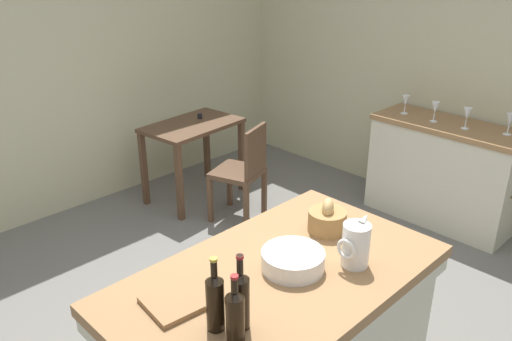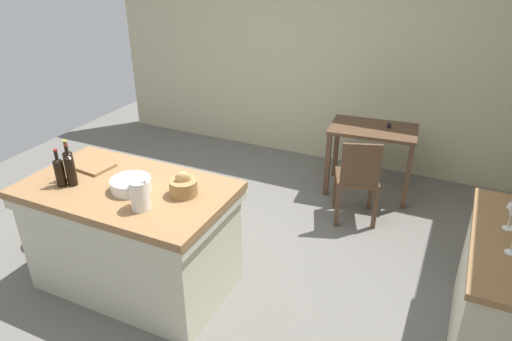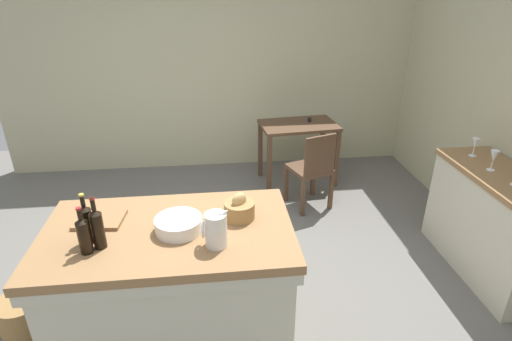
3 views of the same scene
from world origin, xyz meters
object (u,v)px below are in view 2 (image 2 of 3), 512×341
at_px(wine_bottle_amber, 69,164).
at_px(wooden_chair, 358,178).
at_px(writing_desk, 372,139).
at_px(wine_bottle_green, 59,171).
at_px(island_table, 132,233).
at_px(pitcher, 140,194).
at_px(wine_glass_middle, 512,213).
at_px(wash_bowl, 131,184).
at_px(wine_bottle_dark, 70,169).
at_px(wicker_hamper, 53,227).
at_px(cutting_board, 93,166).
at_px(side_cabinet, 500,299).
at_px(bread_basket, 183,186).

bearing_deg(wine_bottle_amber, wooden_chair, 44.27).
relative_size(writing_desk, wine_bottle_green, 3.23).
bearing_deg(wooden_chair, island_table, -129.04).
distance_m(pitcher, wine_glass_middle, 2.39).
bearing_deg(wash_bowl, wine_bottle_dark, -164.66).
height_order(island_table, wicker_hamper, island_table).
xyz_separation_m(cutting_board, wine_bottle_green, (0.00, -0.33, 0.11)).
xyz_separation_m(wash_bowl, wicker_hamper, (-1.16, 0.17, -0.80)).
height_order(side_cabinet, wine_bottle_green, wine_bottle_green).
bearing_deg(island_table, wooden_chair, 50.96).
distance_m(pitcher, wine_bottle_green, 0.74).
height_order(wine_bottle_dark, wine_bottle_amber, wine_bottle_dark).
height_order(pitcher, wine_glass_middle, pitcher).
bearing_deg(cutting_board, wine_bottle_amber, -91.06).
bearing_deg(side_cabinet, writing_desk, 123.80).
height_order(bread_basket, wine_bottle_green, wine_bottle_green).
distance_m(pitcher, bread_basket, 0.33).
relative_size(wash_bowl, wine_bottle_green, 1.00).
bearing_deg(wine_glass_middle, wine_bottle_green, -165.64).
distance_m(island_table, wine_bottle_amber, 0.71).
height_order(island_table, pitcher, pitcher).
relative_size(island_table, wine_bottle_green, 5.35).
bearing_deg(side_cabinet, wine_glass_middle, 113.08).
bearing_deg(wine_bottle_amber, cutting_board, 88.94).
height_order(wooden_chair, wine_bottle_green, wine_bottle_green).
xyz_separation_m(side_cabinet, wicker_hamper, (-3.70, -0.30, -0.31)).
bearing_deg(side_cabinet, pitcher, -164.23).
height_order(wash_bowl, bread_basket, bread_basket).
bearing_deg(wine_bottle_dark, pitcher, -5.09).
xyz_separation_m(bread_basket, wine_bottle_amber, (-0.90, -0.16, 0.06)).
bearing_deg(wine_bottle_green, wine_bottle_dark, 32.64).
bearing_deg(wooden_chair, wash_bowl, -127.16).
bearing_deg(wine_bottle_green, wine_glass_middle, 14.36).
bearing_deg(wooden_chair, side_cabinet, -44.58).
relative_size(bread_basket, wine_bottle_dark, 0.61).
xyz_separation_m(bread_basket, wine_bottle_green, (-0.90, -0.27, 0.05)).
bearing_deg(wine_bottle_amber, writing_desk, 53.67).
height_order(writing_desk, wooden_chair, wooden_chair).
bearing_deg(wine_bottle_dark, wooden_chair, 46.45).
bearing_deg(pitcher, wicker_hamper, 165.61).
xyz_separation_m(wooden_chair, wicker_hamper, (-2.45, -1.53, -0.33)).
distance_m(side_cabinet, wine_bottle_amber, 3.16).
bearing_deg(wooden_chair, pitcher, -119.45).
height_order(pitcher, wine_bottle_amber, wine_bottle_amber).
distance_m(side_cabinet, wooden_chair, 1.76).
height_order(island_table, writing_desk, island_table).
bearing_deg(writing_desk, wine_bottle_green, -125.07).
distance_m(cutting_board, wine_bottle_dark, 0.32).
xyz_separation_m(island_table, wooden_chair, (1.37, 1.68, -0.01)).
bearing_deg(writing_desk, pitcher, -112.22).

